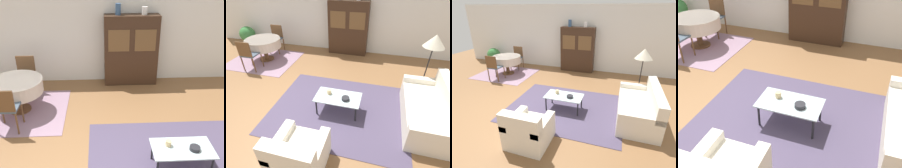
{
  "view_description": "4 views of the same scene",
  "coord_description": "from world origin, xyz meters",
  "views": [
    {
      "loc": [
        -0.03,
        -3.09,
        3.21
      ],
      "look_at": [
        0.2,
        1.4,
        0.95
      ],
      "focal_mm": 42.0,
      "sensor_mm": 36.0,
      "label": 1
    },
    {
      "loc": [
        2.02,
        -2.75,
        2.78
      ],
      "look_at": [
        1.27,
        0.14,
        0.75
      ],
      "focal_mm": 28.0,
      "sensor_mm": 36.0,
      "label": 2
    },
    {
      "loc": [
        2.56,
        -3.77,
        2.55
      ],
      "look_at": [
        1.27,
        0.14,
        0.75
      ],
      "focal_mm": 28.0,
      "sensor_mm": 36.0,
      "label": 3
    },
    {
      "loc": [
        2.36,
        -2.84,
        2.83
      ],
      "look_at": [
        1.27,
        0.14,
        0.75
      ],
      "focal_mm": 42.0,
      "sensor_mm": 36.0,
      "label": 4
    }
  ],
  "objects": [
    {
      "name": "cup",
      "position": [
        1.05,
        0.2,
        0.46
      ],
      "size": [
        0.1,
        0.1,
        0.1
      ],
      "color": "tan",
      "rests_on": "coffee_table"
    },
    {
      "name": "armchair",
      "position": [
        1.0,
        -1.33,
        0.31
      ],
      "size": [
        0.8,
        0.8,
        0.83
      ],
      "color": "silver",
      "rests_on": "ground_plane"
    },
    {
      "name": "floor_lamp",
      "position": [
        3.18,
        1.47,
        1.33
      ],
      "size": [
        0.48,
        0.48,
        1.52
      ],
      "color": "black",
      "rests_on": "ground_plane"
    },
    {
      "name": "potted_plant",
      "position": [
        -3.34,
        3.13,
        0.43
      ],
      "size": [
        0.6,
        0.6,
        0.76
      ],
      "color": "#4C4C51",
      "rests_on": "ground_plane"
    },
    {
      "name": "dining_table",
      "position": [
        -1.85,
        2.08,
        0.6
      ],
      "size": [
        1.14,
        1.14,
        0.74
      ],
      "color": "brown",
      "rests_on": "dining_rug"
    },
    {
      "name": "display_cabinet",
      "position": [
        0.8,
        3.39,
        0.92
      ],
      "size": [
        1.39,
        0.39,
        1.84
      ],
      "color": "#382316",
      "rests_on": "ground_plane"
    },
    {
      "name": "couch",
      "position": [
        3.16,
        0.3,
        0.31
      ],
      "size": [
        0.89,
        1.8,
        0.85
      ],
      "rotation": [
        0.0,
        0.0,
        1.57
      ],
      "color": "silver",
      "rests_on": "ground_plane"
    },
    {
      "name": "wall_back",
      "position": [
        0.0,
        3.63,
        1.35
      ],
      "size": [
        10.0,
        0.06,
        2.7
      ],
      "color": "white",
      "rests_on": "ground_plane"
    },
    {
      "name": "dining_rug",
      "position": [
        -1.92,
        2.01,
        0.01
      ],
      "size": [
        2.23,
        1.89,
        0.01
      ],
      "color": "gray",
      "rests_on": "ground_plane"
    },
    {
      "name": "ground_plane",
      "position": [
        0.0,
        0.0,
        0.0
      ],
      "size": [
        14.0,
        14.0,
        0.0
      ],
      "primitive_type": "plane",
      "color": "brown"
    },
    {
      "name": "coffee_table",
      "position": [
        1.27,
        0.14,
        0.37
      ],
      "size": [
        0.99,
        0.55,
        0.4
      ],
      "color": "black",
      "rests_on": "area_rug"
    },
    {
      "name": "bowl",
      "position": [
        1.45,
        0.08,
        0.44
      ],
      "size": [
        0.17,
        0.17,
        0.06
      ],
      "color": "#232328",
      "rests_on": "coffee_table"
    },
    {
      "name": "area_rug",
      "position": [
        1.27,
        0.22,
        0.01
      ],
      "size": [
        3.07,
        2.4,
        0.01
      ],
      "color": "#4C425B",
      "rests_on": "ground_plane"
    },
    {
      "name": "dining_chair_far",
      "position": [
        -1.85,
        2.86,
        0.57
      ],
      "size": [
        0.44,
        0.44,
        0.96
      ],
      "rotation": [
        0.0,
        0.0,
        3.14
      ],
      "color": "brown",
      "rests_on": "dining_rug"
    },
    {
      "name": "dining_chair_near",
      "position": [
        -1.85,
        1.29,
        0.57
      ],
      "size": [
        0.44,
        0.44,
        0.96
      ],
      "color": "brown",
      "rests_on": "dining_rug"
    }
  ]
}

